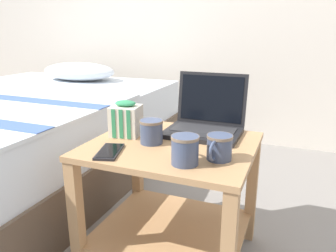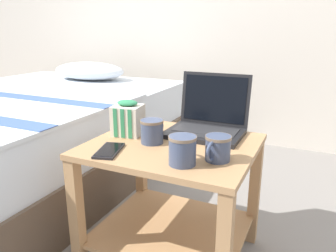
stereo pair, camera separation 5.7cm
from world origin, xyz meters
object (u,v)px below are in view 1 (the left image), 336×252
(bed, at_px, (19,134))
(laptop, at_px, (206,121))
(mug_front_left, at_px, (219,146))
(mug_front_right, at_px, (185,148))
(cell_phone, at_px, (109,152))
(snack_bag, at_px, (126,119))
(mug_mid_center, at_px, (152,130))

(bed, height_order, laptop, laptop)
(mug_front_left, height_order, mug_front_right, mug_front_right)
(mug_front_left, relative_size, mug_front_right, 1.03)
(cell_phone, bearing_deg, mug_front_right, 1.77)
(bed, xyz_separation_m, mug_front_left, (1.42, -0.48, 0.28))
(laptop, distance_m, mug_front_right, 0.36)
(laptop, relative_size, snack_bag, 2.09)
(mug_front_left, xyz_separation_m, mug_mid_center, (-0.28, 0.07, 0.00))
(mug_mid_center, bearing_deg, cell_phone, -121.43)
(mug_front_left, bearing_deg, mug_front_right, -140.97)
(mug_front_right, relative_size, mug_mid_center, 0.94)
(mug_front_right, bearing_deg, snack_bag, 148.98)
(mug_front_right, distance_m, cell_phone, 0.28)
(bed, bearing_deg, mug_front_left, -18.84)
(laptop, relative_size, mug_front_right, 2.52)
(bed, bearing_deg, cell_phone, -28.54)
(mug_mid_center, bearing_deg, snack_bag, 160.77)
(mug_front_left, relative_size, snack_bag, 0.85)
(bed, bearing_deg, snack_bag, -20.10)
(mug_front_left, bearing_deg, mug_mid_center, 166.06)
(snack_bag, relative_size, cell_phone, 0.87)
(bed, distance_m, cell_phone, 1.21)
(bed, xyz_separation_m, mug_front_right, (1.32, -0.56, 0.28))
(mug_front_right, relative_size, snack_bag, 0.83)
(laptop, bearing_deg, mug_mid_center, -125.85)
(cell_phone, bearing_deg, mug_mid_center, 58.57)
(mug_mid_center, bearing_deg, laptop, 54.15)
(snack_bag, distance_m, cell_phone, 0.22)
(cell_phone, bearing_deg, laptop, 55.97)
(bed, distance_m, mug_front_left, 1.52)
(laptop, height_order, mug_front_right, laptop)
(laptop, relative_size, mug_front_left, 2.46)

